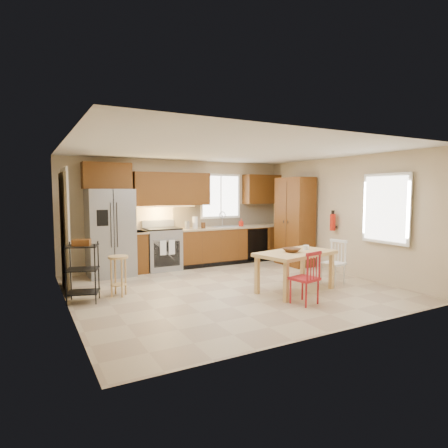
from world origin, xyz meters
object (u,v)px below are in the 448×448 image
refrigerator (110,233)px  utility_cart (83,273)px  pantry (294,222)px  range_stove (162,249)px  bar_stool (119,276)px  soap_bottle (241,223)px  chair_red (304,278)px  dining_table (295,272)px  chair_white (333,263)px  fire_extinguisher (333,222)px  table_bowl (292,252)px  table_jar (306,249)px

refrigerator → utility_cart: bearing=-114.9°
pantry → range_stove: bearing=161.7°
utility_cart → bar_stool: bearing=27.5°
soap_bottle → bar_stool: size_ratio=0.28×
pantry → chair_red: (-1.88, -2.56, -0.63)m
pantry → dining_table: 2.55m
refrigerator → pantry: 4.23m
range_stove → chair_white: bearing=-49.8°
chair_red → dining_table: bearing=49.6°
soap_bottle → bar_stool: soap_bottle is taller
refrigerator → pantry: bearing=-12.6°
fire_extinguisher → table_bowl: size_ratio=1.25×
chair_white → bar_stool: 3.94m
pantry → table_bowl: (-1.62, -1.91, -0.35)m
refrigerator → table_bowl: (2.51, -2.84, -0.21)m
pantry → table_bowl: 2.53m
range_stove → soap_bottle: (2.03, -0.08, 0.54)m
range_stove → refrigerator: bearing=-177.0°
chair_red → pantry: bearing=41.7°
range_stove → table_jar: 3.33m
refrigerator → bar_stool: size_ratio=2.66×
soap_bottle → dining_table: size_ratio=0.13×
table_bowl → utility_cart: 3.50m
refrigerator → chair_white: bearing=-38.1°
pantry → utility_cart: 5.03m
pantry → fire_extinguisher: 1.07m
chair_white → table_bowl: size_ratio=2.90×
fire_extinguisher → table_bowl: bearing=-154.5°
dining_table → table_bowl: (-0.09, 0.00, 0.36)m
chair_white → range_stove: bearing=28.1°
dining_table → table_jar: 0.50m
chair_white → table_jar: size_ratio=7.53×
fire_extinguisher → table_bowl: fire_extinguisher is taller
chair_red → utility_cart: size_ratio=0.87×
range_stove → pantry: bearing=-18.3°
chair_white → utility_cart: 4.48m
soap_bottle → bar_stool: bearing=-154.6°
table_jar → chair_white: bearing=-3.5°
dining_table → bar_stool: (-2.82, 1.20, -0.00)m
chair_red → bar_stool: (-2.47, 1.85, -0.08)m
pantry → fire_extinguisher: pantry is taller
fire_extinguisher → utility_cart: bearing=177.2°
range_stove → utility_cart: bearing=-137.5°
table_bowl → soap_bottle: bearing=76.7°
soap_bottle → chair_white: bearing=-82.3°
bar_stool → soap_bottle: bearing=44.6°
range_stove → chair_red: range_stove is taller
range_stove → pantry: (2.98, -0.99, 0.59)m
chair_white → table_jar: chair_white is taller
range_stove → bar_stool: (-1.37, -1.70, -0.12)m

